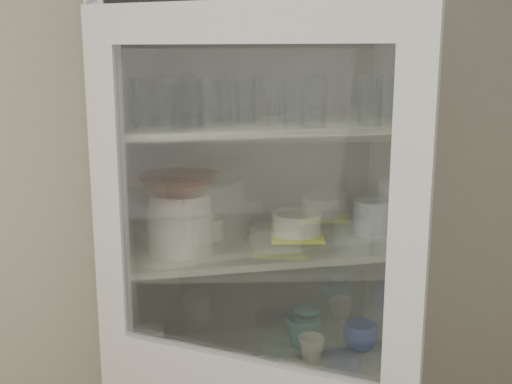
{
  "coord_description": "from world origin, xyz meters",
  "views": [
    {
      "loc": [
        -0.23,
        -0.72,
        1.89
      ],
      "look_at": [
        0.2,
        1.27,
        1.43
      ],
      "focal_mm": 45.0,
      "sensor_mm": 36.0,
      "label": 1
    }
  ],
  "objects_px": {
    "plate_stack_back": "(197,227)",
    "cream_bowl": "(180,203)",
    "goblet_3": "(313,94)",
    "teal_jar": "(307,325)",
    "white_ramekin": "(297,223)",
    "goblet_1": "(224,97)",
    "grey_bowl_stack": "(371,217)",
    "pantry_cabinet": "(252,324)",
    "mug_teal": "(302,332)",
    "plate_stack_front": "(181,231)",
    "yellow_trivet": "(296,235)",
    "glass_platter": "(296,240)",
    "white_canister": "(149,345)",
    "mug_white": "(311,349)",
    "terracotta_bowl": "(180,184)",
    "goblet_0": "(188,94)",
    "measuring_cups": "(231,357)",
    "mug_blue": "(361,336)",
    "goblet_2": "(254,96)"
  },
  "relations": [
    {
      "from": "yellow_trivet",
      "to": "measuring_cups",
      "type": "distance_m",
      "value": 0.47
    },
    {
      "from": "cream_bowl",
      "to": "goblet_1",
      "type": "bearing_deg",
      "value": 39.29
    },
    {
      "from": "pantry_cabinet",
      "to": "mug_teal",
      "type": "height_order",
      "value": "pantry_cabinet"
    },
    {
      "from": "terracotta_bowl",
      "to": "measuring_cups",
      "type": "height_order",
      "value": "terracotta_bowl"
    },
    {
      "from": "measuring_cups",
      "to": "white_ramekin",
      "type": "bearing_deg",
      "value": 5.27
    },
    {
      "from": "plate_stack_back",
      "to": "white_canister",
      "type": "xyz_separation_m",
      "value": [
        -0.18,
        -0.09,
        -0.38
      ]
    },
    {
      "from": "measuring_cups",
      "to": "terracotta_bowl",
      "type": "bearing_deg",
      "value": 173.01
    },
    {
      "from": "goblet_2",
      "to": "white_canister",
      "type": "xyz_separation_m",
      "value": [
        -0.37,
        -0.06,
        -0.82
      ]
    },
    {
      "from": "white_canister",
      "to": "terracotta_bowl",
      "type": "bearing_deg",
      "value": -25.25
    },
    {
      "from": "plate_stack_back",
      "to": "mug_blue",
      "type": "relative_size",
      "value": 1.52
    },
    {
      "from": "yellow_trivet",
      "to": "goblet_3",
      "type": "bearing_deg",
      "value": 51.76
    },
    {
      "from": "grey_bowl_stack",
      "to": "terracotta_bowl",
      "type": "bearing_deg",
      "value": -175.98
    },
    {
      "from": "goblet_0",
      "to": "white_ramekin",
      "type": "xyz_separation_m",
      "value": [
        0.33,
        -0.13,
        -0.42
      ]
    },
    {
      "from": "goblet_1",
      "to": "terracotta_bowl",
      "type": "xyz_separation_m",
      "value": [
        -0.17,
        -0.14,
        -0.26
      ]
    },
    {
      "from": "pantry_cabinet",
      "to": "goblet_3",
      "type": "height_order",
      "value": "pantry_cabinet"
    },
    {
      "from": "white_ramekin",
      "to": "plate_stack_front",
      "type": "bearing_deg",
      "value": -179.69
    },
    {
      "from": "pantry_cabinet",
      "to": "white_canister",
      "type": "bearing_deg",
      "value": -172.88
    },
    {
      "from": "white_ramekin",
      "to": "measuring_cups",
      "type": "xyz_separation_m",
      "value": [
        -0.23,
        -0.02,
        -0.45
      ]
    },
    {
      "from": "plate_stack_front",
      "to": "yellow_trivet",
      "type": "distance_m",
      "value": 0.38
    },
    {
      "from": "goblet_3",
      "to": "cream_bowl",
      "type": "relative_size",
      "value": 0.83
    },
    {
      "from": "plate_stack_back",
      "to": "mug_blue",
      "type": "xyz_separation_m",
      "value": [
        0.55,
        -0.16,
        -0.39
      ]
    },
    {
      "from": "yellow_trivet",
      "to": "white_canister",
      "type": "relative_size",
      "value": 1.47
    },
    {
      "from": "yellow_trivet",
      "to": "goblet_2",
      "type": "bearing_deg",
      "value": 138.5
    },
    {
      "from": "grey_bowl_stack",
      "to": "white_canister",
      "type": "height_order",
      "value": "grey_bowl_stack"
    },
    {
      "from": "cream_bowl",
      "to": "glass_platter",
      "type": "distance_m",
      "value": 0.41
    },
    {
      "from": "white_ramekin",
      "to": "goblet_2",
      "type": "bearing_deg",
      "value": 138.5
    },
    {
      "from": "grey_bowl_stack",
      "to": "mug_white",
      "type": "distance_m",
      "value": 0.49
    },
    {
      "from": "plate_stack_back",
      "to": "cream_bowl",
      "type": "height_order",
      "value": "cream_bowl"
    },
    {
      "from": "mug_blue",
      "to": "mug_white",
      "type": "xyz_separation_m",
      "value": [
        -0.19,
        -0.04,
        -0.01
      ]
    },
    {
      "from": "goblet_1",
      "to": "plate_stack_front",
      "type": "xyz_separation_m",
      "value": [
        -0.17,
        -0.14,
        -0.41
      ]
    },
    {
      "from": "cream_bowl",
      "to": "white_ramekin",
      "type": "height_order",
      "value": "cream_bowl"
    },
    {
      "from": "goblet_3",
      "to": "glass_platter",
      "type": "relative_size",
      "value": 0.47
    },
    {
      "from": "goblet_1",
      "to": "grey_bowl_stack",
      "type": "bearing_deg",
      "value": -10.13
    },
    {
      "from": "goblet_1",
      "to": "glass_platter",
      "type": "bearing_deg",
      "value": -31.62
    },
    {
      "from": "plate_stack_back",
      "to": "white_canister",
      "type": "distance_m",
      "value": 0.43
    },
    {
      "from": "pantry_cabinet",
      "to": "goblet_0",
      "type": "xyz_separation_m",
      "value": [
        -0.2,
        0.03,
        0.81
      ]
    },
    {
      "from": "teal_jar",
      "to": "white_ramekin",
      "type": "bearing_deg",
      "value": -128.36
    },
    {
      "from": "mug_teal",
      "to": "white_canister",
      "type": "relative_size",
      "value": 1.01
    },
    {
      "from": "cream_bowl",
      "to": "measuring_cups",
      "type": "xyz_separation_m",
      "value": [
        0.15,
        -0.02,
        -0.54
      ]
    },
    {
      "from": "glass_platter",
      "to": "mug_white",
      "type": "relative_size",
      "value": 3.84
    },
    {
      "from": "yellow_trivet",
      "to": "measuring_cups",
      "type": "height_order",
      "value": "yellow_trivet"
    },
    {
      "from": "goblet_3",
      "to": "plate_stack_back",
      "type": "xyz_separation_m",
      "value": [
        -0.39,
        0.04,
        -0.45
      ]
    },
    {
      "from": "cream_bowl",
      "to": "mug_blue",
      "type": "height_order",
      "value": "cream_bowl"
    },
    {
      "from": "plate_stack_front",
      "to": "mug_white",
      "type": "distance_m",
      "value": 0.6
    },
    {
      "from": "yellow_trivet",
      "to": "pantry_cabinet",
      "type": "bearing_deg",
      "value": 143.76
    },
    {
      "from": "goblet_2",
      "to": "white_ramekin",
      "type": "distance_m",
      "value": 0.44
    },
    {
      "from": "plate_stack_back",
      "to": "teal_jar",
      "type": "height_order",
      "value": "plate_stack_back"
    },
    {
      "from": "yellow_trivet",
      "to": "mug_teal",
      "type": "bearing_deg",
      "value": 50.8
    },
    {
      "from": "goblet_0",
      "to": "mug_blue",
      "type": "height_order",
      "value": "goblet_0"
    },
    {
      "from": "cream_bowl",
      "to": "mug_white",
      "type": "height_order",
      "value": "cream_bowl"
    }
  ]
}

